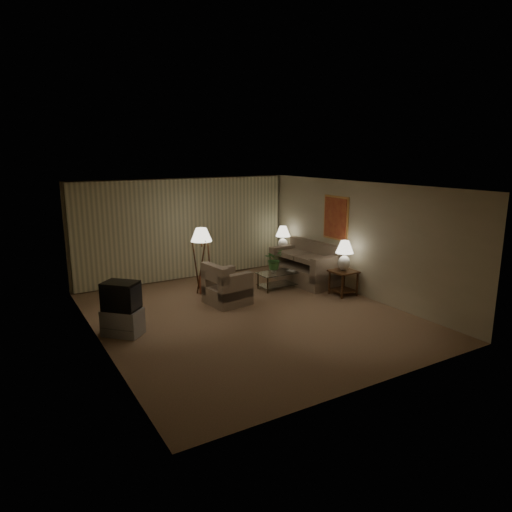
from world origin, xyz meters
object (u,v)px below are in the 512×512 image
(side_table_far, at_px, (283,257))
(floor_lamp, at_px, (202,258))
(ottoman, at_px, (213,284))
(side_table_near, at_px, (343,278))
(table_lamp_far, at_px, (283,236))
(vase, at_px, (274,270))
(sofa, at_px, (305,267))
(coffee_table, at_px, (279,277))
(armchair, at_px, (227,287))
(table_lamp_near, at_px, (344,253))
(tv_cabinet, at_px, (123,322))
(crt_tv, at_px, (121,296))

(side_table_far, relative_size, floor_lamp, 0.38)
(side_table_far, xyz_separation_m, ottoman, (-2.61, -0.83, -0.19))
(side_table_near, height_order, table_lamp_far, table_lamp_far)
(vase, bearing_deg, sofa, 5.59)
(sofa, relative_size, table_lamp_far, 2.82)
(side_table_near, height_order, coffee_table, side_table_near)
(armchair, distance_m, table_lamp_far, 3.26)
(table_lamp_near, relative_size, tv_cabinet, 0.90)
(table_lamp_near, height_order, tv_cabinet, table_lamp_near)
(sofa, xyz_separation_m, armchair, (-2.53, -0.49, -0.05))
(side_table_near, bearing_deg, ottoman, 145.87)
(side_table_near, height_order, table_lamp_near, table_lamp_near)
(coffee_table, relative_size, crt_tv, 1.45)
(vase, bearing_deg, table_lamp_near, -46.85)
(side_table_near, relative_size, table_lamp_near, 0.82)
(sofa, distance_m, table_lamp_near, 1.49)
(side_table_far, height_order, coffee_table, side_table_far)
(side_table_far, relative_size, crt_tv, 0.80)
(tv_cabinet, distance_m, crt_tv, 0.51)
(side_table_far, bearing_deg, floor_lamp, -167.86)
(sofa, bearing_deg, table_lamp_near, 2.21)
(ottoman, bearing_deg, armchair, -94.33)
(table_lamp_near, height_order, crt_tv, table_lamp_near)
(vase, bearing_deg, floor_lamp, 154.80)
(crt_tv, bearing_deg, side_table_near, 43.12)
(vase, bearing_deg, coffee_table, 0.00)
(armchair, height_order, coffee_table, armchair)
(side_table_near, distance_m, vase, 1.71)
(armchair, distance_m, floor_lamp, 1.23)
(armchair, xyz_separation_m, coffee_table, (1.66, 0.39, -0.09))
(table_lamp_far, bearing_deg, side_table_near, -90.00)
(table_lamp_far, relative_size, tv_cabinet, 0.88)
(ottoman, bearing_deg, side_table_far, 17.69)
(table_lamp_near, distance_m, coffee_table, 1.78)
(vase, bearing_deg, tv_cabinet, -165.71)
(armchair, xyz_separation_m, side_table_far, (2.68, 1.74, 0.04))
(sofa, distance_m, vase, 1.03)
(side_table_far, relative_size, ottoman, 0.92)
(coffee_table, height_order, crt_tv, crt_tv)
(side_table_near, xyz_separation_m, side_table_far, (0.00, 2.60, -0.01))
(armchair, distance_m, table_lamp_near, 2.89)
(side_table_near, relative_size, side_table_far, 1.00)
(tv_cabinet, bearing_deg, floor_lamp, 81.85)
(armchair, relative_size, table_lamp_far, 1.53)
(table_lamp_near, height_order, floor_lamp, floor_lamp)
(coffee_table, xyz_separation_m, floor_lamp, (-1.75, 0.75, 0.55))
(ottoman, relative_size, vase, 4.75)
(ottoman, bearing_deg, table_lamp_near, -34.13)
(crt_tv, xyz_separation_m, vase, (4.03, 1.03, -0.28))
(ottoman, bearing_deg, side_table_near, -34.13)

